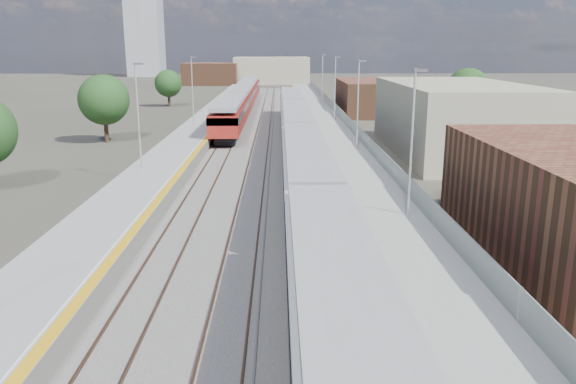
{
  "coord_description": "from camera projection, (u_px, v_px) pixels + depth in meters",
  "views": [
    {
      "loc": [
        -0.17,
        -6.2,
        9.51
      ],
      "look_at": [
        0.29,
        22.14,
        2.2
      ],
      "focal_mm": 35.0,
      "sensor_mm": 36.0,
      "label": 1
    }
  ],
  "objects": [
    {
      "name": "tree_b",
      "position": [
        104.0,
        100.0,
        56.93
      ],
      "size": [
        5.11,
        5.11,
        6.93
      ],
      "color": "#382619",
      "rests_on": "ground"
    },
    {
      "name": "ballast_bed",
      "position": [
        259.0,
        140.0,
        59.17
      ],
      "size": [
        10.5,
        155.0,
        0.06
      ],
      "primitive_type": "cube",
      "color": "#565451",
      "rests_on": "ground"
    },
    {
      "name": "platform_left",
      "position": [
        194.0,
        136.0,
        58.93
      ],
      "size": [
        4.3,
        155.0,
        8.52
      ],
      "color": "slate",
      "rests_on": "ground"
    },
    {
      "name": "tracks",
      "position": [
        265.0,
        137.0,
        60.78
      ],
      "size": [
        8.96,
        160.0,
        0.17
      ],
      "color": "#4C3323",
      "rests_on": "ground"
    },
    {
      "name": "tree_c",
      "position": [
        168.0,
        84.0,
        92.14
      ],
      "size": [
        4.43,
        4.43,
        6.01
      ],
      "color": "#382619",
      "rests_on": "ground"
    },
    {
      "name": "buildings",
      "position": [
        206.0,
        43.0,
        139.6
      ],
      "size": [
        72.0,
        185.5,
        40.0
      ],
      "color": "brown",
      "rests_on": "ground"
    },
    {
      "name": "green_train",
      "position": [
        300.0,
        143.0,
        43.8
      ],
      "size": [
        2.93,
        81.41,
        3.22
      ],
      "color": "black",
      "rests_on": "ground"
    },
    {
      "name": "tree_d",
      "position": [
        468.0,
        89.0,
        69.56
      ],
      "size": [
        5.24,
        5.24,
        7.11
      ],
      "color": "#382619",
      "rests_on": "ground"
    },
    {
      "name": "platform_right",
      "position": [
        330.0,
        135.0,
        59.15
      ],
      "size": [
        4.7,
        155.0,
        8.52
      ],
      "color": "slate",
      "rests_on": "ground"
    },
    {
      "name": "ground",
      "position": [
        281.0,
        144.0,
        56.79
      ],
      "size": [
        320.0,
        320.0,
        0.0
      ],
      "primitive_type": "plane",
      "color": "#47443A",
      "rests_on": "ground"
    },
    {
      "name": "red_train",
      "position": [
        243.0,
        98.0,
        82.72
      ],
      "size": [
        3.05,
        61.69,
        3.84
      ],
      "color": "black",
      "rests_on": "ground"
    }
  ]
}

